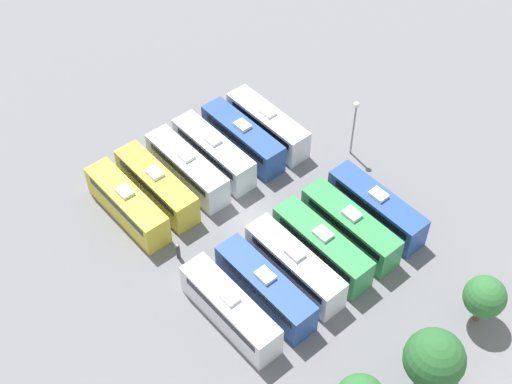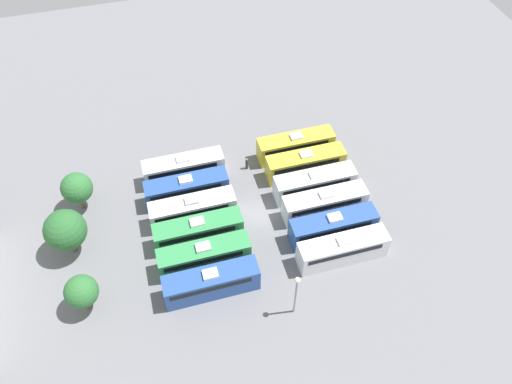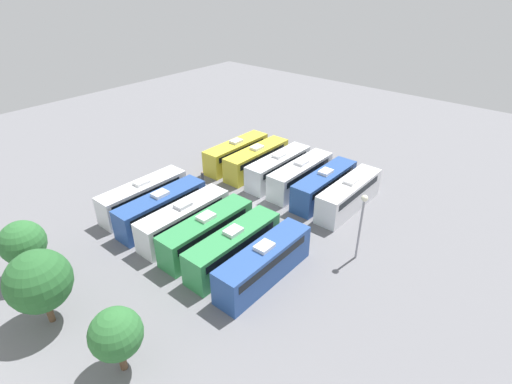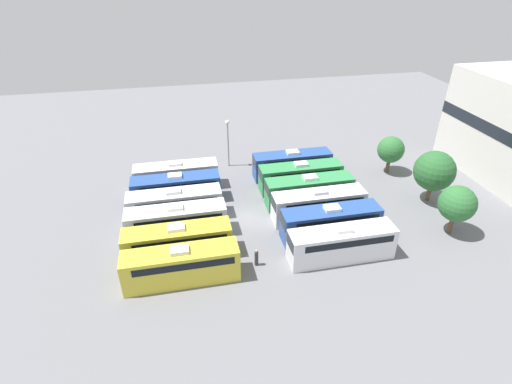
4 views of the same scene
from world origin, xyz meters
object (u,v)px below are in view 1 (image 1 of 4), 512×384
Objects in this scene: bus_2 at (214,152)px; worker_person at (178,251)px; bus_9 at (295,265)px; tree_0 at (485,297)px; light_pole at (355,119)px; bus_6 at (377,207)px; bus_0 at (268,124)px; bus_8 at (322,246)px; bus_3 at (187,168)px; bus_4 at (157,185)px; tree_1 at (434,359)px; bus_10 at (265,287)px; bus_11 at (230,309)px; bus_1 at (243,138)px; bus_7 at (350,226)px; bus_5 at (127,204)px.

worker_person is at bearing 36.15° from bus_2.
tree_0 reaches higher than bus_9.
bus_6 is at bearing 58.59° from light_pole.
bus_9 is at bearing 56.06° from bus_0.
bus_2 is 15.61m from bus_8.
bus_2 is at bearing -179.23° from bus_3.
bus_3 is 5.71× the size of worker_person.
tree_1 reaches higher than bus_4.
bus_8 is at bearing -99.76° from tree_1.
tree_1 is at bearing 91.51° from bus_3.
tree_1 reaches higher than bus_2.
bus_3 and bus_10 have the same top height.
bus_2 is 1.00× the size of bus_11.
bus_4 is 7.74m from worker_person.
light_pole reaches higher than bus_11.
bus_10 is 15.02m from tree_1.
bus_11 is (10.45, 15.41, 0.00)m from bus_2.
tree_0 reaches higher than bus_8.
tree_1 is (-7.23, 22.76, 3.16)m from worker_person.
bus_9 is at bearing 65.61° from bus_1.
light_pole reaches higher than bus_7.
tree_1 reaches higher than bus_3.
bus_0 is 3.27m from bus_1.
worker_person is (-0.65, -8.25, -0.97)m from bus_11.
bus_2 is 6.96m from bus_4.
light_pole reaches higher than bus_8.
bus_0 and bus_10 have the same top height.
bus_5 is (10.43, 0.18, 0.00)m from bus_2.
bus_7 is 3.54m from bus_8.
light_pole reaches higher than bus_6.
tree_0 is at bearing -171.63° from tree_1.
bus_1 is at bearing -124.06° from bus_10.
bus_5 is (7.09, 0.14, 0.00)m from bus_3.
light_pole is 21.99m from tree_0.
bus_1 is at bearing -77.44° from bus_6.
bus_0 is at bearing -102.52° from bus_7.
bus_9 is (3.39, 15.60, 0.00)m from bus_2.
bus_9 is at bearing 114.54° from bus_5.
bus_3 and bus_4 have the same top height.
bus_5 is at bearing -75.16° from tree_1.
bus_6 and bus_11 have the same top height.
bus_5 is at bearing -0.81° from bus_0.
bus_1 is at bearing -114.39° from bus_9.
bus_0 is 13.79m from bus_4.
bus_3 is 1.62× the size of tree_1.
bus_2 is 29.28m from tree_0.
tree_0 reaches higher than bus_2.
tree_0 is (1.63, 13.13, 1.50)m from bus_6.
bus_6 is 17.32m from tree_1.
bus_2 and bus_10 have the same top height.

